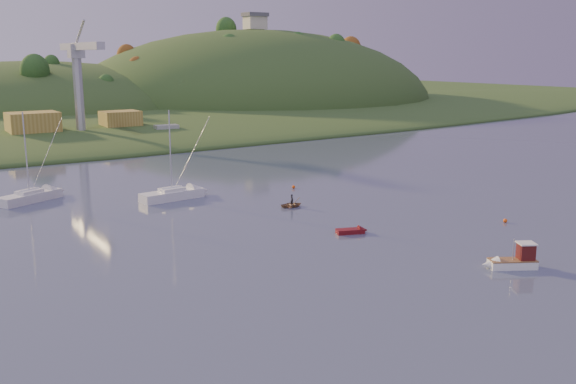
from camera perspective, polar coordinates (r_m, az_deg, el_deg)
ground at (r=55.84m, az=17.59°, el=-9.56°), size 500.00×500.00×0.00m
shore_slope at (r=202.02m, az=-22.00°, el=5.53°), size 640.00×150.00×7.00m
hill_center at (r=247.93m, az=-21.96°, el=6.60°), size 140.00×120.00×36.00m
hill_right at (r=265.32m, az=-2.87°, el=7.76°), size 150.00×130.00×60.00m
hilltop_house at (r=264.89m, az=-2.95°, el=14.98°), size 9.00×7.00×6.45m
hillside_trees at (r=221.54m, az=-23.10°, el=5.95°), size 280.00×50.00×32.00m
wharf at (r=161.66m, az=-17.04°, el=4.87°), size 42.00×16.00×2.40m
shed_west at (r=159.01m, az=-21.72°, el=5.74°), size 11.00×8.00×4.80m
shed_east at (r=165.67m, az=-14.66°, el=6.29°), size 9.00×7.00×4.00m
dock_crane at (r=156.27m, az=-18.08°, el=10.46°), size 3.20×28.00×20.30m
fishing_boat at (r=65.32m, az=19.06°, el=-5.80°), size 5.36×4.01×3.34m
sailboat_near at (r=92.08m, az=-10.27°, el=-0.17°), size 9.31×3.58×12.62m
sailboat_far at (r=96.23m, az=-21.98°, el=-0.34°), size 9.30×6.32×12.50m
canoe at (r=86.31m, az=0.35°, el=-1.13°), size 3.15×2.36×0.62m
paddler at (r=86.21m, az=0.35°, el=-0.85°), size 0.40×0.57×1.49m
red_tender at (r=74.22m, az=6.07°, el=-3.44°), size 3.94×2.47×1.27m
work_vessel at (r=159.52m, az=-10.74°, el=5.10°), size 13.43×5.50×3.39m
buoy_0 at (r=82.67m, az=18.75°, el=-2.43°), size 0.50×0.50×0.50m
buoy_1 at (r=98.21m, az=0.49°, el=0.46°), size 0.50×0.50×0.50m
buoy_3 at (r=100.05m, az=-21.97°, el=-0.21°), size 0.50×0.50×0.50m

